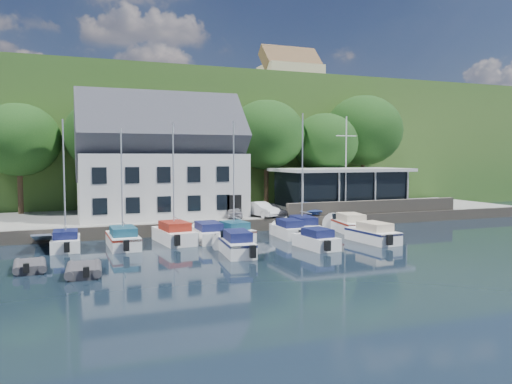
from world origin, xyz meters
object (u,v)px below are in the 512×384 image
at_px(car_silver, 233,211).
at_px(dinghy_0, 30,265).
at_px(boat_r1_3, 208,231).
at_px(boat_r1_0, 64,189).
at_px(flagpole, 346,165).
at_px(car_blue, 306,208).
at_px(boat_r1_5, 288,228).
at_px(club_pavilion, 341,189).
at_px(car_dgrey, 271,210).
at_px(boat_r2_3, 316,238).
at_px(car_white, 261,209).
at_px(boat_r1_4, 234,183).
at_px(boat_r2_2, 236,242).
at_px(boat_r1_7, 349,223).
at_px(boat_r2_4, 373,232).
at_px(boat_r1_2, 173,177).
at_px(boat_r1_6, 302,177).
at_px(harbor_building, 161,167).
at_px(boat_r1_1, 122,183).
at_px(dinghy_1, 84,268).

height_order(car_silver, dinghy_0, car_silver).
bearing_deg(boat_r1_3, dinghy_0, -152.55).
bearing_deg(boat_r1_0, flagpole, 13.29).
relative_size(car_blue, boat_r1_5, 0.63).
xyz_separation_m(club_pavilion, car_dgrey, (-9.01, -3.35, -1.51)).
height_order(car_dgrey, boat_r2_3, car_dgrey).
distance_m(car_white, boat_r1_0, 16.95).
bearing_deg(boat_r1_5, car_blue, 54.66).
bearing_deg(boat_r1_4, boat_r2_2, -115.94).
xyz_separation_m(car_white, boat_r1_7, (6.08, -4.78, -0.87)).
bearing_deg(boat_r2_4, boat_r1_2, 154.50).
xyz_separation_m(boat_r1_0, boat_r1_6, (17.72, 0.03, 0.54)).
bearing_deg(boat_r1_3, boat_r1_7, 1.43).
height_order(club_pavilion, car_silver, club_pavilion).
xyz_separation_m(car_dgrey, boat_r1_7, (5.09, -4.74, -0.76)).
relative_size(flagpole, boat_r1_2, 0.94).
xyz_separation_m(car_white, boat_r2_3, (-0.03, -10.49, -0.96)).
bearing_deg(boat_r2_3, harbor_building, 113.30).
relative_size(harbor_building, boat_r2_2, 2.30).
height_order(boat_r1_7, boat_r2_3, boat_r1_7).
xyz_separation_m(club_pavilion, boat_r1_6, (-8.33, -8.16, 1.59)).
bearing_deg(flagpole, boat_r1_1, -165.23).
xyz_separation_m(car_dgrey, boat_r1_3, (-7.17, -4.92, -0.82)).
xyz_separation_m(boat_r1_4, dinghy_0, (-13.72, -5.71, -3.97)).
xyz_separation_m(harbor_building, dinghy_1, (-7.17, -16.81, -4.98)).
distance_m(club_pavilion, boat_r1_3, 18.32).
height_order(car_white, boat_r1_2, boat_r1_2).
height_order(boat_r1_4, boat_r2_3, boat_r1_4).
relative_size(car_dgrey, boat_r1_0, 0.45).
relative_size(harbor_building, boat_r2_4, 2.30).
height_order(club_pavilion, car_dgrey, club_pavilion).
bearing_deg(boat_r1_7, car_silver, 158.88).
xyz_separation_m(car_white, boat_r2_4, (4.99, -9.80, -0.91)).
height_order(boat_r1_4, boat_r1_5, boat_r1_4).
distance_m(boat_r1_4, boat_r2_4, 10.87).
bearing_deg(boat_r1_6, dinghy_0, -157.72).
xyz_separation_m(car_silver, dinghy_0, (-15.43, -11.16, -1.22)).
bearing_deg(car_silver, boat_r1_4, -98.67).
bearing_deg(boat_r2_2, car_silver, 78.65).
distance_m(harbor_building, boat_r2_2, 15.26).
xyz_separation_m(harbor_building, boat_r1_2, (-0.66, -8.59, -0.55)).
bearing_deg(boat_r2_4, dinghy_1, -176.29).
bearing_deg(dinghy_1, boat_r1_5, 29.13).
bearing_deg(boat_r1_5, boat_r1_7, 8.83).
height_order(boat_r1_2, dinghy_0, boat_r1_2).
bearing_deg(boat_r2_4, harbor_building, 128.37).
height_order(boat_r1_4, dinghy_1, boat_r1_4).
height_order(boat_r1_6, boat_r2_2, boat_r1_6).
relative_size(boat_r1_0, boat_r1_1, 0.92).
relative_size(flagpole, boat_r1_5, 1.61).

